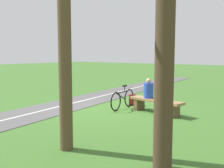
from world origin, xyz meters
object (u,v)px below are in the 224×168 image
at_px(bicycle, 123,99).
at_px(tree_far_left, 165,31).
at_px(backpack, 133,100).
at_px(tree_near_bench, 64,28).
at_px(bench, 156,103).
at_px(person_seated, 149,90).

relative_size(bicycle, tree_far_left, 0.31).
distance_m(backpack, tree_near_bench, 5.73).
distance_m(bicycle, tree_far_left, 5.66).
height_order(backpack, tree_far_left, tree_far_left).
distance_m(bench, bicycle, 1.34).
bearing_deg(bench, tree_far_left, 131.48).
height_order(bench, backpack, bench).
bearing_deg(bicycle, bench, 86.64).
distance_m(person_seated, tree_far_left, 5.02).
bearing_deg(backpack, tree_far_left, 127.50).
bearing_deg(backpack, tree_near_bench, 106.97).
height_order(bicycle, backpack, bicycle).
bearing_deg(person_seated, tree_near_bench, 108.26).
bearing_deg(tree_near_bench, tree_far_left, -171.50).
height_order(person_seated, tree_near_bench, tree_near_bench).
xyz_separation_m(tree_near_bench, tree_far_left, (-2.08, -0.31, -0.13)).
bearing_deg(bicycle, backpack, -179.86).
height_order(backpack, tree_near_bench, tree_near_bench).
xyz_separation_m(backpack, tree_near_bench, (-1.53, 5.01, 2.33)).
distance_m(bench, tree_far_left, 4.97).
xyz_separation_m(person_seated, tree_near_bench, (-0.45, 4.33, 1.76)).
relative_size(person_seated, backpack, 1.67).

